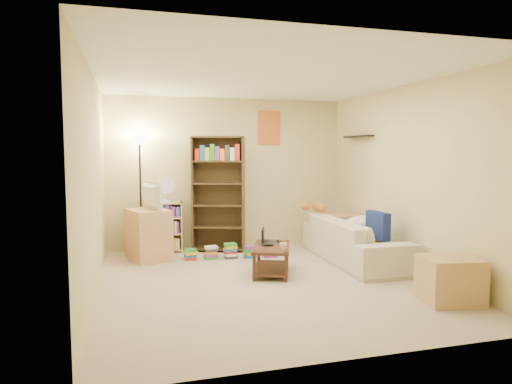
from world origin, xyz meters
TOP-DOWN VIEW (x-y plane):
  - room at (0.00, 0.01)m, footprint 4.50×4.54m
  - sofa at (1.55, 0.63)m, footprint 2.21×0.96m
  - navy_pillow at (1.64, 0.16)m, footprint 0.15×0.42m
  - cream_blanket at (1.71, 0.68)m, footprint 0.58×0.41m
  - tabby_cat at (1.29, 1.47)m, footprint 0.49×0.19m
  - coffee_table at (0.16, 0.30)m, footprint 0.72×0.95m
  - laptop at (0.21, 0.44)m, footprint 0.49×0.43m
  - laptop_screen at (0.10, 0.48)m, footprint 0.11×0.27m
  - mug at (0.23, 0.02)m, footprint 0.20×0.20m
  - tv_remote at (0.35, 0.53)m, footprint 0.05×0.15m
  - tv_stand at (-1.37, 1.56)m, footprint 0.69×0.82m
  - television at (-1.37, 1.56)m, footprint 0.77×0.51m
  - tall_bookshelf at (-0.25, 1.86)m, footprint 0.88×0.53m
  - short_bookshelf at (-1.12, 2.05)m, footprint 0.65×0.33m
  - desk_fan at (-1.07, 2.01)m, footprint 0.29×0.16m
  - floor_lamp at (-1.45, 2.03)m, footprint 0.31×0.31m
  - side_table at (1.72, 1.29)m, footprint 0.54×0.54m
  - end_cabinet at (1.65, -1.31)m, footprint 0.65×0.57m
  - book_stacks at (-0.14, 1.29)m, footprint 1.38×0.27m

SIDE VIEW (x-z plane):
  - book_stacks at x=-0.14m, z-range -0.02..0.22m
  - coffee_table at x=0.16m, z-range 0.05..0.42m
  - end_cabinet at x=1.65m, z-range 0.00..0.49m
  - side_table at x=1.72m, z-range 0.00..0.61m
  - sofa at x=1.55m, z-range 0.00..0.63m
  - tv_stand at x=-1.37m, z-range 0.00..0.75m
  - tv_remote at x=0.35m, z-range 0.37..0.39m
  - laptop at x=0.21m, z-range 0.37..0.40m
  - short_bookshelf at x=-1.12m, z-range 0.00..0.80m
  - mug at x=0.23m, z-range 0.37..0.46m
  - laptop_screen at x=0.10m, z-range 0.39..0.58m
  - cream_blanket at x=1.71m, z-range 0.42..0.66m
  - navy_pillow at x=1.64m, z-range 0.42..0.79m
  - tabby_cat at x=1.29m, z-range 0.63..0.80m
  - television at x=-1.37m, z-range 0.75..1.16m
  - tall_bookshelf at x=-0.25m, z-range 0.05..1.90m
  - desk_fan at x=-1.07m, z-range 0.82..1.25m
  - floor_lamp at x=-1.45m, z-range 0.55..2.40m
  - room at x=0.00m, z-range 0.36..2.88m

